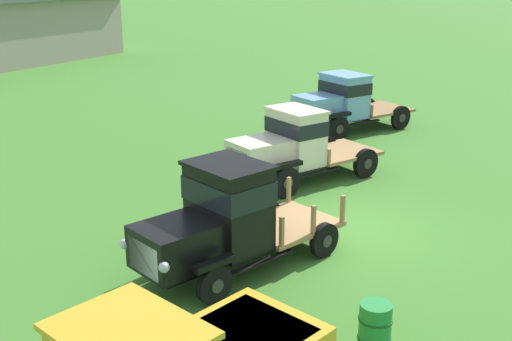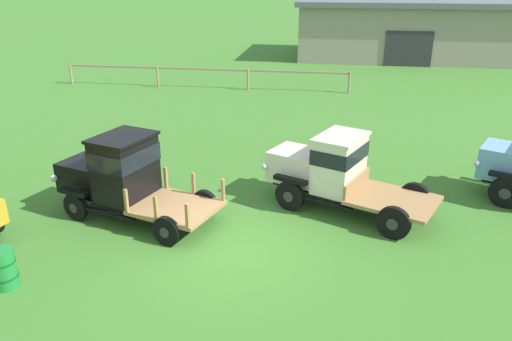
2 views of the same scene
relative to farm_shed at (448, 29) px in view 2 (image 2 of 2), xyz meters
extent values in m
plane|color=#3D7528|center=(-10.55, -30.00, -2.14)|extent=(240.00, 240.00, 0.00)
cube|color=gray|center=(0.00, 0.00, -0.20)|extent=(21.84, 8.12, 3.87)
cube|color=#565B60|center=(0.00, 0.00, 1.92)|extent=(22.44, 8.92, 0.36)
cube|color=#2D2D33|center=(-3.27, -4.10, -0.94)|extent=(3.20, 0.08, 2.40)
cylinder|color=#997F60|center=(-7.42, -12.92, -1.55)|extent=(0.12, 0.12, 1.18)
cylinder|color=#997F60|center=(-13.01, -13.04, -1.55)|extent=(0.12, 0.12, 1.18)
cylinder|color=#997F60|center=(-18.25, -13.11, -1.55)|extent=(0.12, 0.12, 1.18)
cylinder|color=#997F60|center=(-23.61, -13.04, -1.55)|extent=(0.12, 0.12, 1.18)
cube|color=#997F60|center=(-15.51, -12.84, -1.08)|extent=(16.39, 0.08, 0.10)
cylinder|color=black|center=(-14.96, -29.19, -1.75)|extent=(0.77, 0.38, 0.76)
cylinder|color=#2D2D2D|center=(-14.98, -29.27, -1.75)|extent=(0.26, 0.11, 0.27)
cylinder|color=black|center=(-14.42, -27.52, -1.75)|extent=(0.77, 0.38, 0.76)
cylinder|color=#2D2D2D|center=(-14.39, -27.43, -1.75)|extent=(0.26, 0.11, 0.27)
cylinder|color=black|center=(-12.11, -30.10, -1.75)|extent=(0.77, 0.38, 0.76)
cylinder|color=#2D2D2D|center=(-12.14, -30.19, -1.75)|extent=(0.26, 0.11, 0.27)
cylinder|color=black|center=(-11.57, -28.43, -1.75)|extent=(0.77, 0.38, 0.76)
cylinder|color=#2D2D2D|center=(-11.55, -28.34, -1.75)|extent=(0.26, 0.11, 0.27)
cube|color=black|center=(-13.38, -28.77, -1.68)|extent=(4.38, 2.23, 0.12)
cube|color=black|center=(-14.90, -28.28, -1.19)|extent=(1.77, 1.62, 0.84)
cube|color=silver|center=(-15.57, -28.07, -1.24)|extent=(0.35, 0.94, 0.63)
sphere|color=silver|center=(-15.78, -28.69, -1.17)|extent=(0.20, 0.20, 0.20)
sphere|color=silver|center=(-15.38, -27.44, -1.17)|extent=(0.20, 0.20, 0.20)
cube|color=black|center=(-14.96, -29.19, -1.32)|extent=(0.90, 0.46, 0.12)
cube|color=black|center=(-14.42, -27.52, -1.32)|extent=(0.90, 0.46, 0.12)
cube|color=black|center=(-13.65, -28.68, -0.77)|extent=(1.56, 1.82, 1.70)
cube|color=black|center=(-13.65, -28.68, -0.39)|extent=(1.62, 1.87, 0.48)
cube|color=black|center=(-13.65, -28.68, 0.12)|extent=(1.69, 1.92, 0.08)
cube|color=black|center=(-13.81, -29.54, -1.70)|extent=(1.57, 0.62, 0.05)
cube|color=black|center=(-13.28, -27.90, -1.70)|extent=(1.57, 0.62, 0.05)
cube|color=#9E7547|center=(-12.13, -29.17, -1.57)|extent=(2.49, 2.30, 0.10)
cube|color=#9E7547|center=(-13.27, -29.68, -1.21)|extent=(0.10, 0.10, 0.62)
cube|color=#9E7547|center=(-12.76, -28.10, -1.21)|extent=(0.10, 0.10, 0.62)
cube|color=#9E7547|center=(-12.39, -29.96, -1.21)|extent=(0.10, 0.10, 0.62)
cube|color=#9E7547|center=(-11.88, -28.38, -1.21)|extent=(0.10, 0.10, 0.62)
cube|color=#9E7547|center=(-11.51, -30.25, -1.21)|extent=(0.10, 0.10, 0.62)
cube|color=#9E7547|center=(-11.00, -28.66, -1.21)|extent=(0.10, 0.10, 0.62)
cylinder|color=black|center=(-9.30, -27.69, -1.70)|extent=(0.86, 0.50, 0.87)
cylinder|color=#2D2D2D|center=(-9.34, -27.78, -1.70)|extent=(0.29, 0.15, 0.30)
cylinder|color=black|center=(-8.58, -26.07, -1.70)|extent=(0.86, 0.50, 0.87)
cylinder|color=#2D2D2D|center=(-8.54, -25.99, -1.70)|extent=(0.29, 0.15, 0.30)
cylinder|color=black|center=(-6.59, -28.91, -1.70)|extent=(0.86, 0.50, 0.87)
cylinder|color=#2D2D2D|center=(-6.63, -29.00, -1.70)|extent=(0.29, 0.15, 0.30)
cylinder|color=black|center=(-5.86, -27.29, -1.70)|extent=(0.86, 0.50, 0.87)
cylinder|color=#2D2D2D|center=(-5.82, -27.20, -1.70)|extent=(0.29, 0.15, 0.30)
cube|color=black|center=(-7.69, -27.44, -1.62)|extent=(4.37, 2.67, 0.12)
cube|color=beige|center=(-9.15, -26.79, -1.12)|extent=(1.90, 1.76, 0.88)
cube|color=silver|center=(-9.82, -26.49, -1.17)|extent=(0.45, 0.91, 0.66)
sphere|color=silver|center=(-10.10, -27.09, -1.10)|extent=(0.20, 0.20, 0.20)
sphere|color=silver|center=(-9.56, -25.88, -1.10)|extent=(0.20, 0.20, 0.20)
cube|color=black|center=(-9.30, -27.69, -1.22)|extent=(0.99, 0.59, 0.12)
cube|color=black|center=(-8.58, -26.07, -1.22)|extent=(0.99, 0.59, 0.12)
cube|color=beige|center=(-7.99, -27.31, -0.81)|extent=(1.57, 1.84, 1.50)
cube|color=black|center=(-7.99, -27.31, -0.47)|extent=(1.62, 1.89, 0.42)
cube|color=beige|center=(-7.99, -27.31, -0.02)|extent=(1.69, 1.95, 0.08)
cube|color=black|center=(-8.25, -28.14, -1.64)|extent=(1.36, 0.71, 0.05)
cube|color=black|center=(-7.54, -26.56, -1.64)|extent=(1.36, 0.71, 0.05)
cube|color=#9E7547|center=(-6.52, -27.96, -1.51)|extent=(2.73, 2.54, 0.10)
cube|color=#9E7547|center=(-7.49, -27.53, -1.28)|extent=(0.76, 1.57, 0.44)
cylinder|color=black|center=(-3.28, -26.60, -1.68)|extent=(0.88, 0.52, 0.90)
cylinder|color=#2D2D2D|center=(-3.31, -26.68, -1.68)|extent=(0.30, 0.17, 0.32)
cube|color=#70A3D1|center=(-3.06, -25.66, -1.08)|extent=(1.86, 1.80, 0.92)
cube|color=silver|center=(-3.68, -25.36, -1.13)|extent=(0.50, 0.95, 0.69)
sphere|color=silver|center=(-3.99, -25.99, -1.06)|extent=(0.20, 0.20, 0.20)
sphere|color=silver|center=(-3.38, -24.73, -1.06)|extent=(0.20, 0.20, 0.20)
cube|color=black|center=(-3.28, -26.60, -1.18)|extent=(1.02, 0.63, 0.12)
cylinder|color=#1E7F33|center=(-14.98, -32.30, -1.69)|extent=(0.52, 0.52, 0.88)
cylinder|color=#124C1E|center=(-14.98, -32.30, -1.52)|extent=(0.55, 0.55, 0.03)
cylinder|color=#124C1E|center=(-14.98, -32.30, -1.87)|extent=(0.55, 0.55, 0.03)
camera|label=1|loc=(-23.71, -35.21, 3.90)|focal=45.00mm
camera|label=2|loc=(-8.29, -40.39, 4.21)|focal=35.00mm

